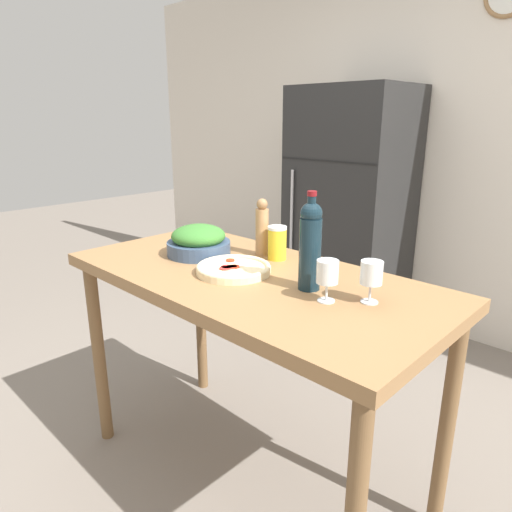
{
  "coord_description": "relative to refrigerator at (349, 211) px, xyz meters",
  "views": [
    {
      "loc": [
        1.15,
        -1.15,
        1.5
      ],
      "look_at": [
        0.0,
        0.04,
        0.99
      ],
      "focal_mm": 32.0,
      "sensor_mm": 36.0,
      "label": 1
    }
  ],
  "objects": [
    {
      "name": "wall_back",
      "position": [
        0.62,
        0.36,
        0.45
      ],
      "size": [
        6.4,
        0.08,
        2.6
      ],
      "color": "silver",
      "rests_on": "ground_plane"
    },
    {
      "name": "ground_plane",
      "position": [
        0.62,
        -1.65,
        -0.85
      ],
      "size": [
        14.0,
        14.0,
        0.0
      ],
      "primitive_type": "plane",
      "color": "slate"
    },
    {
      "name": "wine_glass_far",
      "position": [
        1.09,
        -1.58,
        0.17
      ],
      "size": [
        0.07,
        0.07,
        0.14
      ],
      "color": "silver",
      "rests_on": "prep_counter"
    },
    {
      "name": "wine_bottle",
      "position": [
        0.88,
        -1.62,
        0.24
      ],
      "size": [
        0.08,
        0.08,
        0.34
      ],
      "color": "#142833",
      "rests_on": "prep_counter"
    },
    {
      "name": "homemade_pizza",
      "position": [
        0.57,
        -1.68,
        0.1
      ],
      "size": [
        0.28,
        0.28,
        0.03
      ],
      "color": "beige",
      "rests_on": "prep_counter"
    },
    {
      "name": "pepper_mill",
      "position": [
        0.49,
        -1.44,
        0.2
      ],
      "size": [
        0.05,
        0.05,
        0.24
      ],
      "color": "#AD7F51",
      "rests_on": "prep_counter"
    },
    {
      "name": "salt_canister",
      "position": [
        0.57,
        -1.44,
        0.15
      ],
      "size": [
        0.08,
        0.08,
        0.14
      ],
      "color": "yellow",
      "rests_on": "prep_counter"
    },
    {
      "name": "prep_counter",
      "position": [
        0.62,
        -1.65,
        -0.02
      ],
      "size": [
        1.49,
        0.73,
        0.93
      ],
      "color": "olive",
      "rests_on": "ground_plane"
    },
    {
      "name": "refrigerator",
      "position": [
        0.0,
        0.0,
        0.0
      ],
      "size": [
        0.76,
        0.65,
        1.7
      ],
      "color": "black",
      "rests_on": "ground_plane"
    },
    {
      "name": "wine_glass_near",
      "position": [
        0.99,
        -1.67,
        0.17
      ],
      "size": [
        0.07,
        0.07,
        0.14
      ],
      "color": "silver",
      "rests_on": "prep_counter"
    },
    {
      "name": "salad_bowl",
      "position": [
        0.29,
        -1.62,
        0.14
      ],
      "size": [
        0.27,
        0.27,
        0.13
      ],
      "color": "#384C6B",
      "rests_on": "prep_counter"
    }
  ]
}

